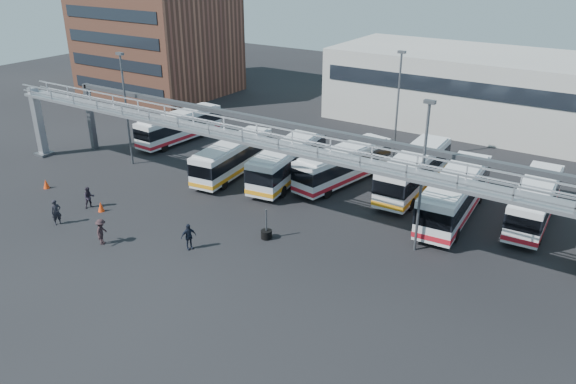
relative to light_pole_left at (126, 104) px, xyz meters
The scene contains 21 objects.
ground 18.78m from the light_pole_left, 26.57° to the right, with size 140.00×140.00×0.00m, color black.
gantry 16.14m from the light_pole_left, ahead, with size 51.40×5.15×7.10m.
apartment_building 28.52m from the light_pole_left, 129.29° to the left, with size 18.00×15.00×16.00m, color brown.
warehouse 41.07m from the light_pole_left, 46.97° to the left, with size 42.00×14.00×8.00m, color #9E9E99.
light_pole_left is the anchor object (origin of this frame).
light_pole_mid 28.02m from the light_pole_left, ahead, with size 0.70×0.35×10.21m.
light_pole_back 24.41m from the light_pole_left, 34.99° to the left, with size 0.70×0.35×10.21m.
bus_1 8.33m from the light_pole_left, 95.64° to the left, with size 2.88×10.17×3.06m.
bus_3 10.77m from the light_pole_left, 17.88° to the left, with size 3.51×10.40×3.10m.
bus_4 15.51m from the light_pole_left, 17.89° to the left, with size 3.97×11.14×3.31m.
bus_5 20.09m from the light_pole_left, 19.53° to the left, with size 4.36×10.65×3.15m.
bus_6 25.82m from the light_pole_left, 18.71° to the left, with size 2.92×11.27×3.40m.
bus_7 29.24m from the light_pole_left, 10.27° to the left, with size 3.28×11.58×3.48m.
bus_8 34.72m from the light_pole_left, 12.73° to the left, with size 2.74×10.35×3.12m.
pedestrian_a 13.43m from the light_pole_left, 67.55° to the right, with size 0.70×0.46×1.92m, color black.
pedestrian_b 10.75m from the light_pole_left, 62.05° to the right, with size 0.83×0.65×1.72m, color #261F2C.
pedestrian_c 16.12m from the light_pole_left, 49.98° to the right, with size 1.19×0.69×1.85m, color #2F1F22.
pedestrian_d 18.44m from the light_pole_left, 30.76° to the right, with size 1.08×0.45×1.85m, color black.
cone_left 9.73m from the light_pole_left, 101.93° to the right, with size 0.50×0.50×0.79m, color #F73D0D.
cone_right 11.51m from the light_pole_left, 55.91° to the right, with size 0.48×0.48×0.77m, color #F73D0D.
tire_stack 20.18m from the light_pole_left, 15.14° to the right, with size 0.77×0.77×2.21m.
Camera 1 is at (22.76, -25.03, 18.66)m, focal length 35.00 mm.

